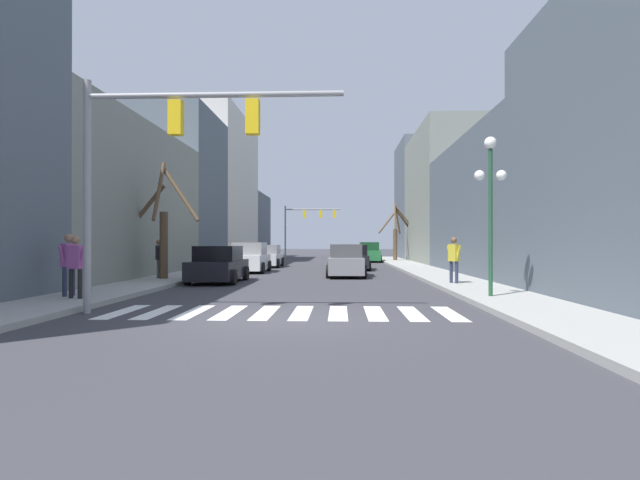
% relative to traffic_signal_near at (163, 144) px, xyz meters
% --- Properties ---
extents(ground_plane, '(240.00, 240.00, 0.00)m').
position_rel_traffic_signal_near_xyz_m(ground_plane, '(2.93, -0.77, -4.15)').
color(ground_plane, '#38383D').
extents(sidewalk_left, '(2.48, 90.00, 0.15)m').
position_rel_traffic_signal_near_xyz_m(sidewalk_left, '(-3.37, -0.77, -4.07)').
color(sidewalk_left, '#9E9E99').
rests_on(sidewalk_left, ground_plane).
extents(sidewalk_right, '(2.48, 90.00, 0.15)m').
position_rel_traffic_signal_near_xyz_m(sidewalk_right, '(9.23, -0.77, -4.07)').
color(sidewalk_right, '#9E9E99').
rests_on(sidewalk_right, ground_plane).
extents(building_row_left, '(6.00, 58.29, 13.52)m').
position_rel_traffic_signal_near_xyz_m(building_row_left, '(-7.61, 22.33, 1.29)').
color(building_row_left, '#515B66').
rests_on(building_row_left, ground_plane).
extents(building_row_right, '(6.00, 51.82, 12.12)m').
position_rel_traffic_signal_near_xyz_m(building_row_right, '(13.47, 21.22, 0.74)').
color(building_row_right, '#515B66').
rests_on(building_row_right, ground_plane).
extents(crosswalk_stripes, '(8.55, 2.60, 0.01)m').
position_rel_traffic_signal_near_xyz_m(crosswalk_stripes, '(2.93, 0.29, -4.15)').
color(crosswalk_stripes, white).
rests_on(crosswalk_stripes, ground_plane).
extents(traffic_signal_near, '(6.38, 0.28, 5.72)m').
position_rel_traffic_signal_near_xyz_m(traffic_signal_near, '(0.00, 0.00, 0.00)').
color(traffic_signal_near, gray).
rests_on(traffic_signal_near, ground_plane).
extents(traffic_signal_far, '(6.24, 0.28, 5.86)m').
position_rel_traffic_signal_near_xyz_m(traffic_signal_far, '(0.46, 43.99, 0.19)').
color(traffic_signal_far, gray).
rests_on(traffic_signal_far, ground_plane).
extents(street_lamp_right_corner, '(0.95, 0.36, 4.72)m').
position_rel_traffic_signal_near_xyz_m(street_lamp_right_corner, '(8.78, 2.96, -0.68)').
color(street_lamp_right_corner, '#1E4C2D').
rests_on(street_lamp_right_corner, sidewalk_right).
extents(car_driving_toward_lane, '(2.01, 4.67, 1.76)m').
position_rel_traffic_signal_near_xyz_m(car_driving_toward_lane, '(6.86, 32.32, -3.33)').
color(car_driving_toward_lane, '#236B38').
rests_on(car_driving_toward_lane, ground_plane).
extents(car_parked_right_mid, '(1.96, 4.66, 1.64)m').
position_rel_traffic_signal_near_xyz_m(car_parked_right_mid, '(4.62, 13.52, -3.38)').
color(car_parked_right_mid, gray).
rests_on(car_parked_right_mid, ground_plane).
extents(car_at_intersection, '(2.00, 4.41, 1.59)m').
position_rel_traffic_signal_near_xyz_m(car_at_intersection, '(5.18, 19.80, -3.40)').
color(car_at_intersection, black).
rests_on(car_at_intersection, ground_plane).
extents(car_driving_away_lane, '(2.10, 4.31, 1.58)m').
position_rel_traffic_signal_near_xyz_m(car_driving_away_lane, '(-0.96, 9.47, -3.41)').
color(car_driving_away_lane, black).
rests_on(car_driving_away_lane, ground_plane).
extents(car_parked_right_far, '(2.20, 4.10, 1.57)m').
position_rel_traffic_signal_near_xyz_m(car_parked_right_far, '(-0.91, 22.95, -3.41)').
color(car_parked_right_far, silver).
rests_on(car_parked_right_far, ground_plane).
extents(car_parked_left_far, '(2.13, 4.13, 1.74)m').
position_rel_traffic_signal_near_xyz_m(car_parked_left_far, '(-0.94, 16.76, -3.34)').
color(car_parked_left_far, white).
rests_on(car_parked_left_far, ground_plane).
extents(pedestrian_crossing_street, '(0.46, 0.71, 1.79)m').
position_rel_traffic_signal_near_xyz_m(pedestrian_crossing_street, '(8.77, 7.69, -2.94)').
color(pedestrian_crossing_street, '#282D47').
rests_on(pedestrian_crossing_street, sidewalk_right).
extents(pedestrian_on_right_sidewalk, '(0.31, 0.74, 1.72)m').
position_rel_traffic_signal_near_xyz_m(pedestrian_on_right_sidewalk, '(-3.79, 9.97, -2.98)').
color(pedestrian_on_right_sidewalk, '#4C4C51').
rests_on(pedestrian_on_right_sidewalk, sidewalk_left).
extents(pedestrian_on_left_sidewalk, '(0.34, 0.79, 1.83)m').
position_rel_traffic_signal_near_xyz_m(pedestrian_on_left_sidewalk, '(-3.70, 2.45, -2.91)').
color(pedestrian_on_left_sidewalk, '#282D47').
rests_on(pedestrian_on_left_sidewalk, sidewalk_left).
extents(pedestrian_near_right_corner, '(0.76, 0.32, 1.78)m').
position_rel_traffic_signal_near_xyz_m(pedestrian_near_right_corner, '(-3.16, 1.84, -2.95)').
color(pedestrian_near_right_corner, black).
rests_on(pedestrian_near_right_corner, sidewalk_left).
extents(street_tree_right_far, '(3.23, 1.59, 5.11)m').
position_rel_traffic_signal_near_xyz_m(street_tree_right_far, '(-3.40, 9.58, -1.72)').
color(street_tree_right_far, brown).
rests_on(street_tree_right_far, sidewalk_left).
extents(street_tree_left_mid, '(3.69, 2.89, 5.17)m').
position_rel_traffic_signal_near_xyz_m(street_tree_left_mid, '(9.39, 32.97, -1.56)').
color(street_tree_left_mid, brown).
rests_on(street_tree_left_mid, sidewalk_right).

